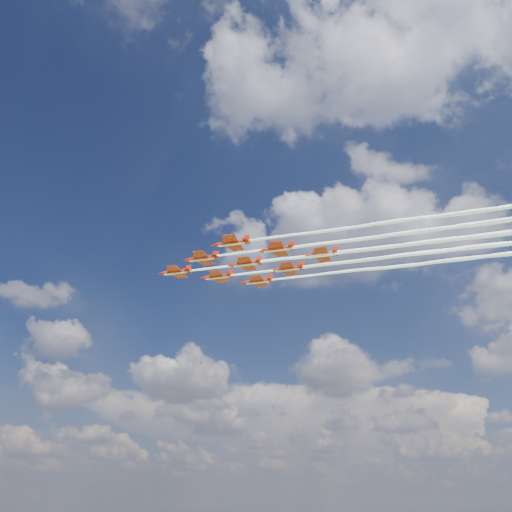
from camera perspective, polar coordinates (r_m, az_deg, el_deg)
The scene contains 6 objects.
jet_lead at distance 135.85m, azimuth 16.40°, elevation 1.22°, with size 134.49×20.13×2.61m.
jet_row2_port at distance 131.07m, azimuth 21.01°, elevation 3.02°, with size 134.49×20.13×2.61m.
jet_row2_starb at distance 142.54m, azimuth 20.69°, elevation 0.55°, with size 134.49×20.13×2.61m.
jet_row3_port at distance 127.33m, azimuth 25.95°, elevation 4.93°, with size 134.49×20.13×2.61m.
jet_row3_centre at distance 138.51m, azimuth 25.20°, elevation 2.23°, with size 134.49×20.13×2.61m.
jet_row3_starb at distance 149.96m, azimuth 24.57°, elevation -0.06°, with size 134.49×20.13×2.61m.
Camera 1 is at (55.12, -111.82, 26.66)m, focal length 35.00 mm.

